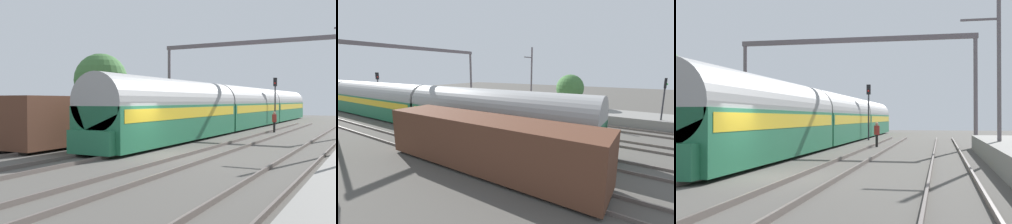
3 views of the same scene
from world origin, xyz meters
TOP-DOWN VIEW (x-y plane):
  - ground at (0.00, 0.00)m, footprint 120.00×120.00m
  - track_far_west at (-6.48, 0.00)m, footprint 1.52×60.00m
  - track_west at (-2.16, 0.00)m, footprint 1.51×60.00m
  - track_east at (2.16, 0.00)m, footprint 1.51×60.00m
  - track_far_east at (6.48, 0.00)m, footprint 1.52×60.00m
  - passenger_train at (-2.16, 22.14)m, footprint 2.93×49.20m
  - freight_car at (-6.48, 3.11)m, footprint 2.80×13.00m
  - person_crossing at (1.78, 16.65)m, footprint 0.42×0.47m
  - railway_signal_far at (-0.24, 25.90)m, footprint 0.36×0.30m
  - catenary_gantry at (0.00, 17.59)m, footprint 17.36×0.28m
  - tree_west_background at (-12.96, 12.75)m, footprint 4.85×4.85m

SIDE VIEW (x-z plane):
  - ground at x=0.00m, z-range 0.00..0.00m
  - track_far_west at x=-6.48m, z-range 0.00..0.16m
  - track_west at x=-2.16m, z-range 0.00..0.16m
  - track_east at x=2.16m, z-range 0.00..0.16m
  - track_far_east at x=6.48m, z-range 0.00..0.16m
  - person_crossing at x=1.78m, z-range 0.16..1.89m
  - freight_car at x=-6.48m, z-range 0.12..2.82m
  - passenger_train at x=-2.16m, z-range 0.06..3.88m
  - railway_signal_far at x=-0.24m, z-range 0.70..5.75m
  - tree_west_background at x=-12.96m, z-range 1.01..7.91m
  - catenary_gantry at x=0.00m, z-range 2.02..9.88m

